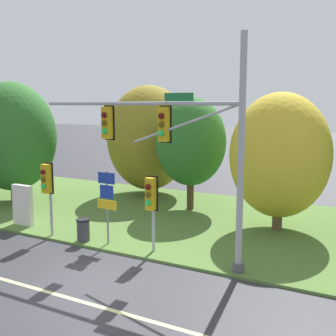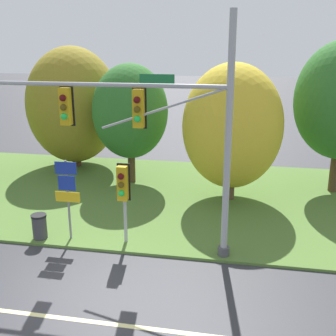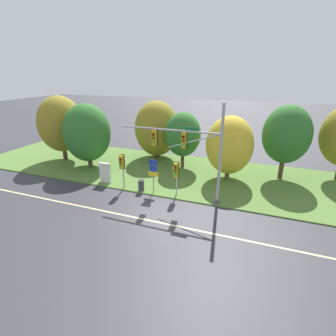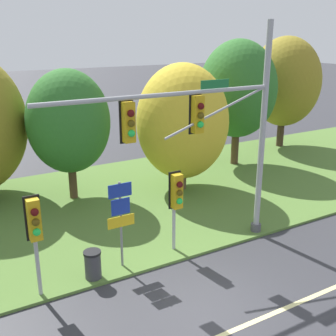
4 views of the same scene
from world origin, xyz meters
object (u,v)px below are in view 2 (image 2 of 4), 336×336
Objects in this scene: tree_mid_verge at (130,112)px; trash_bin at (40,226)px; pedestrian_signal_further_along at (123,188)px; traffic_signal_mast at (159,124)px; tree_tall_centre at (232,126)px; route_sign_post at (67,189)px; tree_behind_signpost at (73,105)px.

tree_mid_verge reaches higher than trash_bin.
pedestrian_signal_further_along is at bearing 2.93° from trash_bin.
trash_bin is at bearing -177.07° from pedestrian_signal_further_along.
traffic_signal_mast is 5.97m from tree_tall_centre.
route_sign_post is 7.76m from tree_tall_centre.
trash_bin is (-6.65, -5.42, -2.90)m from tree_tall_centre.
route_sign_post is at bearing 175.86° from traffic_signal_mast.
pedestrian_signal_further_along is at bearing -76.86° from tree_mid_verge.
traffic_signal_mast is at bearing -9.05° from pedestrian_signal_further_along.
trash_bin is at bearing -102.94° from tree_mid_verge.
tree_tall_centre is at bearing 56.51° from pedestrian_signal_further_along.
tree_behind_signpost is at bearing 104.26° from trash_bin.
tree_mid_verge reaches higher than pedestrian_signal_further_along.
route_sign_post is at bearing -94.18° from tree_mid_verge.
pedestrian_signal_further_along is 0.99× the size of route_sign_post.
trash_bin is (-1.10, -0.20, -1.44)m from route_sign_post.
traffic_signal_mast is 1.37× the size of tree_tall_centre.
tree_tall_centre is at bearing 43.24° from route_sign_post.
trash_bin is (2.33, -9.17, -3.05)m from tree_behind_signpost.
tree_mid_verge is at bearing 103.14° from pedestrian_signal_further_along.
tree_behind_signpost is at bearing 110.93° from route_sign_post.
tree_behind_signpost reaches higher than tree_mid_verge.
route_sign_post reaches higher than pedestrian_signal_further_along.
trash_bin is (-4.49, 0.05, -3.95)m from traffic_signal_mast.
tree_behind_signpost is at bearing 150.29° from tree_mid_verge.
tree_behind_signpost is 1.13× the size of tree_mid_verge.
traffic_signal_mast reaches higher than trash_bin.
traffic_signal_mast is at bearing -4.14° from route_sign_post.
tree_behind_signpost is at bearing 126.50° from traffic_signal_mast.
tree_behind_signpost reaches higher than pedestrian_signal_further_along.
tree_behind_signpost reaches higher than trash_bin.
tree_mid_verge is 7.78m from trash_bin.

